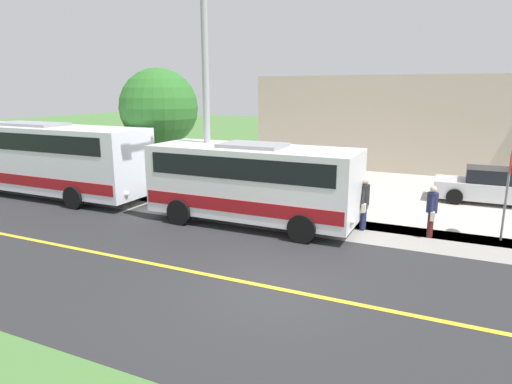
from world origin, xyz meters
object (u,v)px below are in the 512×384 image
at_px(transit_bus_rear, 34,155).
at_px(pedestrian_waiting, 364,202).
at_px(tree_curbside, 159,108).
at_px(pedestrian_with_bags, 432,210).
at_px(stop_sign, 509,179).
at_px(commercial_building, 405,119).
at_px(shuttle_bus_front, 253,180).
at_px(street_light_pole, 204,96).
at_px(parked_car_near, 493,187).

distance_m(transit_bus_rear, pedestrian_waiting, 14.42).
relative_size(transit_bus_rear, tree_curbside, 2.08).
distance_m(pedestrian_with_bags, tree_curbside, 12.21).
distance_m(stop_sign, commercial_building, 16.06).
xyz_separation_m(shuttle_bus_front, pedestrian_with_bags, (-1.03, 5.76, -0.66)).
bearing_deg(shuttle_bus_front, pedestrian_with_bags, 100.17).
height_order(pedestrian_with_bags, commercial_building, commercial_building).
distance_m(shuttle_bus_front, tree_curbside, 6.97).
bearing_deg(street_light_pole, commercial_building, 162.97).
relative_size(shuttle_bus_front, commercial_building, 0.45).
relative_size(street_light_pole, tree_curbside, 1.43).
bearing_deg(parked_car_near, pedestrian_with_bags, -19.80).
bearing_deg(stop_sign, pedestrian_waiting, -80.85).
distance_m(shuttle_bus_front, pedestrian_with_bags, 5.89).
bearing_deg(parked_car_near, street_light_pole, -57.19).
height_order(shuttle_bus_front, parked_car_near, shuttle_bus_front).
bearing_deg(shuttle_bus_front, commercial_building, 169.93).
bearing_deg(shuttle_bus_front, street_light_pole, -98.65).
distance_m(transit_bus_rear, pedestrian_with_bags, 16.53).
bearing_deg(parked_car_near, transit_bus_rear, -70.07).
bearing_deg(tree_curbside, parked_car_near, 105.57).
height_order(pedestrian_with_bags, parked_car_near, pedestrian_with_bags).
xyz_separation_m(parked_car_near, tree_curbside, (3.83, -13.76, 3.08)).
height_order(tree_curbside, commercial_building, tree_curbside).
relative_size(pedestrian_waiting, tree_curbside, 0.32).
height_order(pedestrian_waiting, street_light_pole, street_light_pole).
bearing_deg(street_light_pole, parked_car_near, 122.81).
xyz_separation_m(pedestrian_with_bags, commercial_building, (-15.81, -2.77, 1.79)).
bearing_deg(shuttle_bus_front, stop_sign, 101.13).
bearing_deg(commercial_building, pedestrian_waiting, 2.41).
xyz_separation_m(pedestrian_with_bags, street_light_pole, (0.72, -7.83, 3.47)).
bearing_deg(transit_bus_rear, parked_car_near, 109.93).
bearing_deg(tree_curbside, pedestrian_with_bags, 81.25).
height_order(parked_car_near, tree_curbside, tree_curbside).
height_order(shuttle_bus_front, street_light_pole, street_light_pole).
xyz_separation_m(pedestrian_waiting, tree_curbside, (-1.97, -9.63, 2.81)).
height_order(shuttle_bus_front, pedestrian_with_bags, shuttle_bus_front).
relative_size(pedestrian_with_bags, street_light_pole, 0.21).
bearing_deg(pedestrian_with_bags, pedestrian_waiting, -85.54).
xyz_separation_m(stop_sign, parked_car_near, (-5.13, -0.03, -1.28)).
bearing_deg(parked_car_near, commercial_building, -154.72).
xyz_separation_m(transit_bus_rear, commercial_building, (-16.87, 13.70, 0.93)).
distance_m(pedestrian_with_bags, parked_car_near, 6.00).
bearing_deg(street_light_pole, pedestrian_with_bags, 95.24).
relative_size(tree_curbside, commercial_building, 0.34).
bearing_deg(street_light_pole, transit_bus_rear, -87.68).
distance_m(stop_sign, parked_car_near, 5.29).
height_order(pedestrian_waiting, commercial_building, commercial_building).
xyz_separation_m(shuttle_bus_front, transit_bus_rear, (0.04, -10.71, 0.20)).
relative_size(stop_sign, street_light_pole, 0.36).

